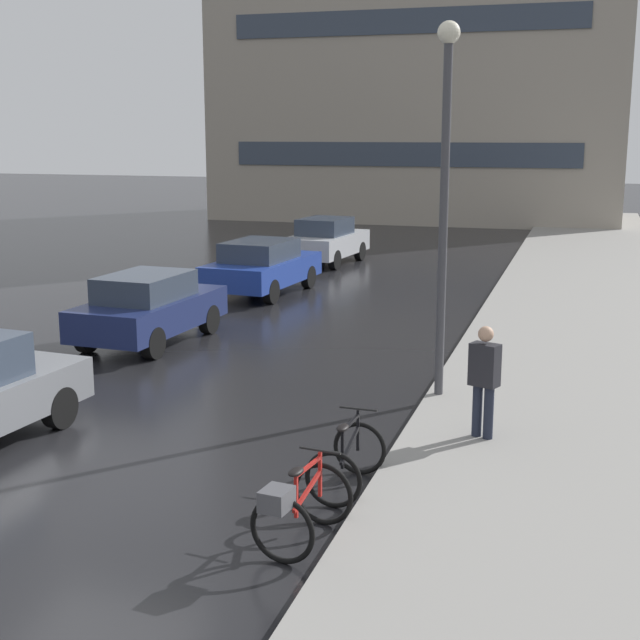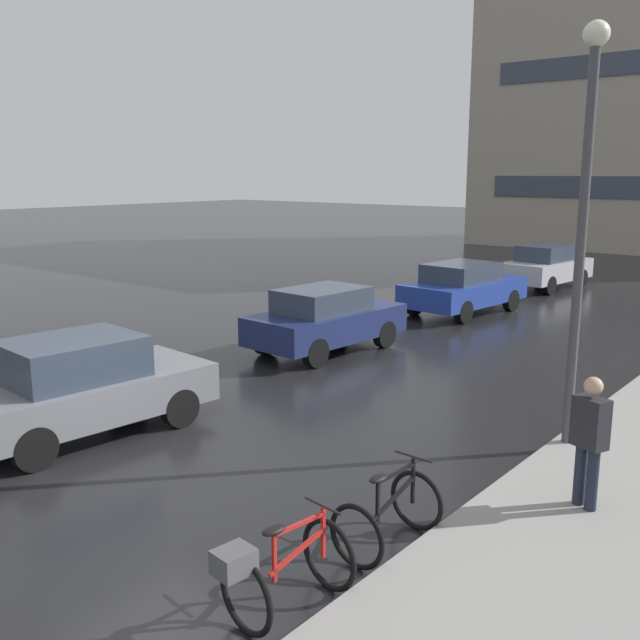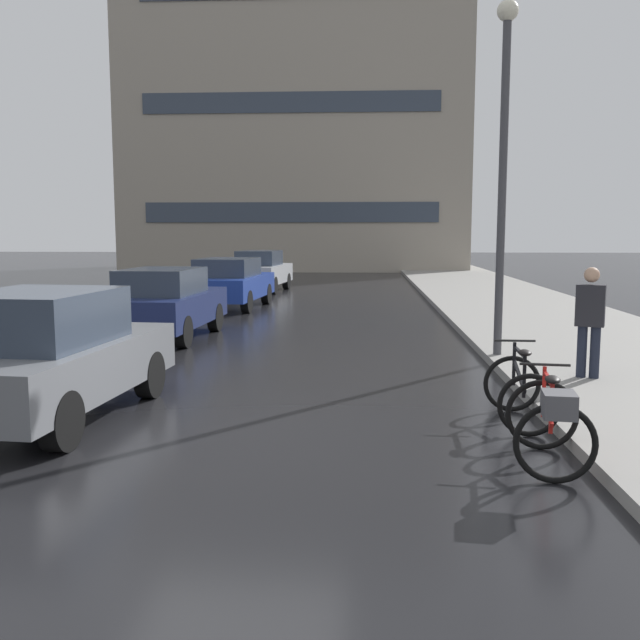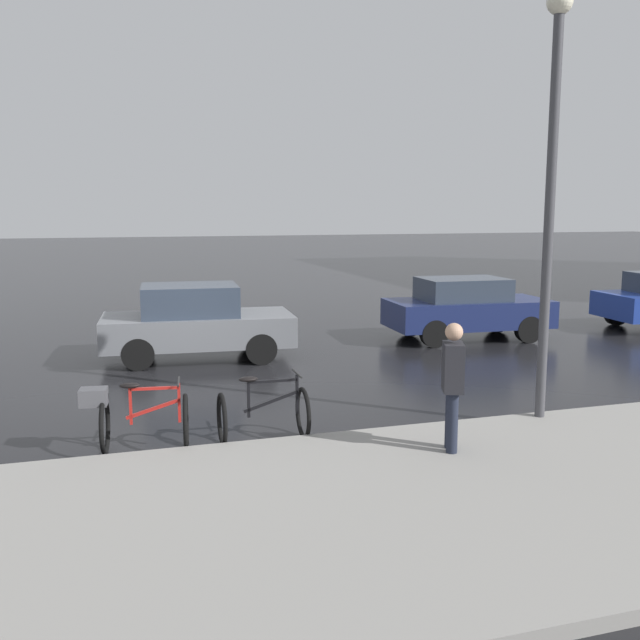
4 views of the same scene
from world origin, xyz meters
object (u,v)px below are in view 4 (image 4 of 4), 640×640
bicycle_nearest (134,416)px  streetlamp (552,166)px  pedestrian (453,384)px  bicycle_second (263,413)px  car_navy (467,308)px  car_grey (196,322)px

bicycle_nearest → streetlamp: size_ratio=0.23×
pedestrian → streetlamp: size_ratio=0.29×
bicycle_second → streetlamp: bearing=83.1°
car_navy → bicycle_nearest: bearing=-53.6°
bicycle_second → pedestrian: bearing=55.5°
bicycle_nearest → car_grey: (-5.61, 1.55, 0.30)m
pedestrian → streetlamp: 3.47m
pedestrian → bicycle_second: bearing=-124.5°
bicycle_nearest → pedestrian: pedestrian is taller
bicycle_second → car_grey: size_ratio=0.30×
bicycle_second → car_navy: (-6.06, 6.41, 0.37)m
pedestrian → streetlamp: streetlamp is taller
car_grey → car_navy: 6.56m
bicycle_nearest → car_navy: car_navy is taller
bicycle_second → car_navy: car_navy is taller
car_navy → pedestrian: 8.65m
bicycle_nearest → pedestrian: (1.52, 3.77, 0.51)m
car_grey → streetlamp: bearing=33.9°
bicycle_nearest → car_navy: 10.06m
bicycle_nearest → car_grey: size_ratio=0.35×
bicycle_second → car_grey: 5.72m
bicycle_nearest → car_navy: (-5.97, 8.09, 0.28)m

